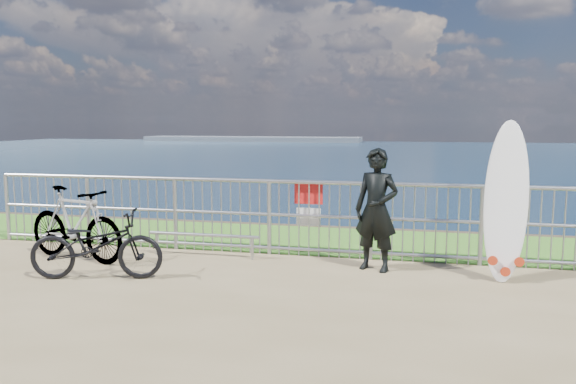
% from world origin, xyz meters
% --- Properties ---
extents(grass_strip, '(120.00, 120.00, 0.00)m').
position_xyz_m(grass_strip, '(0.00, 2.70, 0.01)').
color(grass_strip, '#387821').
rests_on(grass_strip, ground).
extents(seascape, '(260.00, 260.00, 5.00)m').
position_xyz_m(seascape, '(-43.75, 147.49, -4.03)').
color(seascape, brown).
rests_on(seascape, ground).
extents(railing, '(10.06, 0.10, 1.13)m').
position_xyz_m(railing, '(0.02, 1.60, 0.58)').
color(railing, '#999BA1').
rests_on(railing, ground).
extents(surfer, '(0.69, 0.57, 1.63)m').
position_xyz_m(surfer, '(1.11, 1.05, 0.82)').
color(surfer, black).
rests_on(surfer, ground).
extents(surfboard, '(0.61, 0.56, 2.01)m').
position_xyz_m(surfboard, '(2.71, 0.97, 0.93)').
color(surfboard, white).
rests_on(surfboard, ground).
extents(bicycle_near, '(1.75, 0.97, 0.87)m').
position_xyz_m(bicycle_near, '(-2.29, -0.14, 0.44)').
color(bicycle_near, black).
rests_on(bicycle_near, ground).
extents(bicycle_far, '(1.84, 0.93, 1.06)m').
position_xyz_m(bicycle_far, '(-3.10, 0.63, 0.53)').
color(bicycle_far, black).
rests_on(bicycle_far, ground).
extents(bike_rack, '(1.69, 0.05, 0.35)m').
position_xyz_m(bike_rack, '(-1.40, 1.22, 0.29)').
color(bike_rack, '#999BA1').
rests_on(bike_rack, ground).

